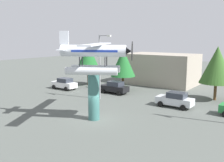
# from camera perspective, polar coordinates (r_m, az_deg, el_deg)

# --- Properties ---
(ground_plane) EXTENTS (140.00, 140.00, 0.00)m
(ground_plane) POSITION_cam_1_polar(r_m,az_deg,el_deg) (25.35, -4.03, -8.55)
(ground_plane) COLOR #515651
(display_pedestal) EXTENTS (1.10, 1.10, 4.55)m
(display_pedestal) POSITION_cam_1_polar(r_m,az_deg,el_deg) (24.74, -4.09, -3.54)
(display_pedestal) COLOR #386B66
(display_pedestal) RESTS_ON ground
(floatplane_monument) EXTENTS (7.10, 9.69, 4.00)m
(floatplane_monument) POSITION_cam_1_polar(r_m,az_deg,el_deg) (24.13, -3.90, 5.62)
(floatplane_monument) COLOR silver
(floatplane_monument) RESTS_ON display_pedestal
(car_near_white) EXTENTS (4.20, 2.02, 1.76)m
(car_near_white) POSITION_cam_1_polar(r_m,az_deg,el_deg) (40.35, -10.62, -0.56)
(car_near_white) COLOR white
(car_near_white) RESTS_ON ground
(car_mid_black) EXTENTS (4.20, 2.02, 1.76)m
(car_mid_black) POSITION_cam_1_polar(r_m,az_deg,el_deg) (36.66, 0.54, -1.41)
(car_mid_black) COLOR black
(car_mid_black) RESTS_ON ground
(car_far_silver) EXTENTS (4.20, 2.02, 1.76)m
(car_far_silver) POSITION_cam_1_polar(r_m,az_deg,el_deg) (30.33, 13.91, -4.04)
(car_far_silver) COLOR silver
(car_far_silver) RESTS_ON ground
(streetlight_primary) EXTENTS (1.84, 0.28, 8.30)m
(streetlight_primary) POSITION_cam_1_polar(r_m,az_deg,el_deg) (32.68, -2.51, 4.16)
(streetlight_primary) COLOR gray
(streetlight_primary) RESTS_ON ground
(storefront_building) EXTENTS (11.70, 7.34, 5.21)m
(storefront_building) POSITION_cam_1_polar(r_m,az_deg,el_deg) (44.91, 10.90, 2.67)
(storefront_building) COLOR #9E9384
(storefront_building) RESTS_ON ground
(tree_west) EXTENTS (4.27, 4.27, 7.05)m
(tree_west) POSITION_cam_1_polar(r_m,az_deg,el_deg) (43.02, -5.39, 5.27)
(tree_west) COLOR brown
(tree_west) RESTS_ON ground
(tree_east) EXTENTS (3.72, 3.72, 6.32)m
(tree_east) POSITION_cam_1_polar(r_m,az_deg,el_deg) (38.31, 2.49, 4.12)
(tree_east) COLOR brown
(tree_east) RESTS_ON ground
(tree_center_back) EXTENTS (4.21, 4.21, 6.89)m
(tree_center_back) POSITION_cam_1_polar(r_m,az_deg,el_deg) (34.69, 22.40, 3.34)
(tree_center_back) COLOR brown
(tree_center_back) RESTS_ON ground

